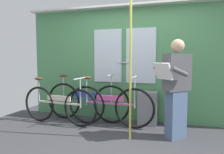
{
  "coord_description": "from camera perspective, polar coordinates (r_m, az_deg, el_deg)",
  "views": [
    {
      "loc": [
        0.9,
        -3.16,
        1.29
      ],
      "look_at": [
        -0.27,
        0.57,
        0.95
      ],
      "focal_mm": 34.77,
      "sensor_mm": 36.0,
      "label": 1
    }
  ],
  "objects": [
    {
      "name": "passenger_reading_newspaper",
      "position": [
        3.56,
        16.49,
        -2.54
      ],
      "size": [
        0.6,
        0.59,
        1.58
      ],
      "rotation": [
        0.0,
        0.0,
        3.92
      ],
      "color": "slate",
      "rests_on": "ground_plane"
    },
    {
      "name": "trash_bin_by_wall",
      "position": [
        4.32,
        9.38,
        -8.02
      ],
      "size": [
        0.36,
        0.28,
        0.64
      ],
      "primitive_type": "cube",
      "color": "gray",
      "rests_on": "ground_plane"
    },
    {
      "name": "handrail_pole",
      "position": [
        3.37,
        4.87,
        2.64
      ],
      "size": [
        0.04,
        0.04,
        2.3
      ],
      "primitive_type": "cylinder",
      "color": "#C6C14C",
      "rests_on": "ground_plane"
    },
    {
      "name": "bicycle_leaning_behind",
      "position": [
        4.5,
        -6.77,
        -6.37
      ],
      "size": [
        1.83,
        0.44,
        0.97
      ],
      "rotation": [
        0.0,
        0.0,
        -0.03
      ],
      "color": "black",
      "rests_on": "ground_plane"
    },
    {
      "name": "bicycle_near_door",
      "position": [
        4.12,
        -0.69,
        -7.45
      ],
      "size": [
        1.7,
        0.44,
        0.96
      ],
      "rotation": [
        0.0,
        0.0,
        -0.02
      ],
      "color": "black",
      "rests_on": "ground_plane"
    },
    {
      "name": "ground_plane",
      "position": [
        3.54,
        1.42,
        -16.7
      ],
      "size": [
        5.62,
        4.05,
        0.04
      ],
      "primitive_type": "cube",
      "color": "#38383D"
    },
    {
      "name": "train_door_wall",
      "position": [
        4.47,
        5.69,
        4.13
      ],
      "size": [
        4.62,
        0.28,
        2.34
      ],
      "color": "#4C8C56",
      "rests_on": "ground_plane"
    },
    {
      "name": "bicycle_by_pole",
      "position": [
        4.39,
        -13.85,
        -7.07
      ],
      "size": [
        1.68,
        0.44,
        0.92
      ],
      "rotation": [
        0.0,
        0.0,
        -0.09
      ],
      "color": "black",
      "rests_on": "ground_plane"
    }
  ]
}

